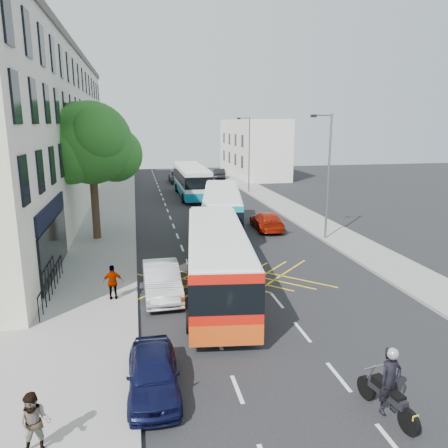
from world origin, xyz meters
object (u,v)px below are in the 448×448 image
lamp_near (327,170)px  motorbike (389,384)px  parked_car_silver (162,280)px  distant_car_grey (179,177)px  red_hatchback (267,221)px  parked_car_blue (153,373)px  street_tree (91,144)px  lamp_far (248,151)px  distant_car_silver (207,180)px  distant_car_dark (219,173)px  bus_mid (222,210)px  pedestrian_near (35,424)px  pedestrian_far (113,282)px  bus_far (191,180)px  bus_near (217,261)px

lamp_near → motorbike: 18.26m
parked_car_silver → distant_car_grey: size_ratio=0.87×
motorbike → red_hatchback: (2.93, 20.54, -0.29)m
parked_car_blue → distant_car_grey: distant_car_grey is taller
street_tree → parked_car_silver: bearing=-70.8°
lamp_far → distant_car_silver: size_ratio=2.24×
motorbike → red_hatchback: motorbike is taller
distant_car_silver → parked_car_blue: bearing=82.9°
parked_car_blue → distant_car_silver: 43.01m
distant_car_dark → bus_mid: bearing=85.9°
pedestrian_near → pedestrian_far: (1.35, 8.99, -0.02)m
parked_car_silver → distant_car_silver: 35.78m
lamp_far → parked_car_blue: bearing=-108.8°
street_tree → pedestrian_near: (0.16, -19.69, -5.36)m
pedestrian_far → parked_car_silver: bearing=-172.1°
bus_far → motorbike: bus_far is taller
street_tree → bus_far: size_ratio=0.77×
lamp_far → pedestrian_far: 30.94m
bus_near → parked_car_silver: bus_near is taller
lamp_near → bus_near: bearing=-138.0°
distant_car_dark → red_hatchback: bearing=92.2°
street_tree → motorbike: street_tree is taller
bus_mid → pedestrian_far: bus_mid is taller
street_tree → bus_near: street_tree is taller
lamp_far → bus_far: size_ratio=0.70×
street_tree → pedestrian_far: (1.51, -10.70, -5.38)m
distant_car_silver → pedestrian_far: 36.61m
bus_mid → parked_car_silver: size_ratio=2.48×
bus_near → pedestrian_near: (-5.91, -8.95, -0.67)m
parked_car_silver → distant_car_dark: (10.40, 40.61, -0.04)m
lamp_near → parked_car_silver: size_ratio=1.79×
lamp_near → motorbike: (-5.76, -16.93, -3.68)m
bus_near → bus_mid: bus_near is taller
distant_car_dark → pedestrian_far: bearing=79.4°
bus_far → lamp_far: bearing=7.2°
motorbike → pedestrian_far: (-7.43, 9.19, -0.02)m
bus_mid → pedestrian_far: size_ratio=7.24×
parked_car_blue → pedestrian_far: (-1.40, 6.92, 0.29)m
bus_near → bus_mid: (2.45, 11.24, -0.01)m
red_hatchback → pedestrian_near: (-11.71, -20.33, 0.28)m
parked_car_silver → lamp_far: bearing=67.1°
parked_car_blue → red_hatchback: red_hatchback is taller
pedestrian_far → parked_car_blue: bearing=100.4°
lamp_near → bus_far: 20.42m
parked_car_blue → pedestrian_near: (-2.75, -2.07, 0.31)m
distant_car_silver → distant_car_grey: bearing=-35.7°
bus_far → red_hatchback: bus_far is taller
distant_car_silver → red_hatchback: bearing=95.4°
street_tree → bus_far: 18.84m
lamp_near → pedestrian_near: size_ratio=5.13×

